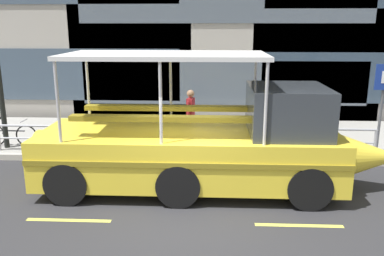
% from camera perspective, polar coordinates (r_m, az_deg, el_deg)
% --- Properties ---
extents(ground_plane, '(120.00, 120.00, 0.00)m').
position_cam_1_polar(ground_plane, '(9.19, -1.06, -11.30)').
color(ground_plane, '#2B2B2D').
extents(sidewalk, '(32.00, 4.80, 0.18)m').
position_cam_1_polar(sidewalk, '(14.41, 0.39, -1.27)').
color(sidewalk, '#99968E').
rests_on(sidewalk, ground_plane).
extents(curb_edge, '(32.00, 0.18, 0.18)m').
position_cam_1_polar(curb_edge, '(12.03, -0.09, -4.48)').
color(curb_edge, '#B2ADA3').
rests_on(curb_edge, ground_plane).
extents(lane_centreline, '(25.80, 0.12, 0.01)m').
position_cam_1_polar(lane_centreline, '(8.57, -1.38, -13.30)').
color(lane_centreline, '#DBD64C').
rests_on(lane_centreline, ground_plane).
extents(curb_guardrail, '(11.58, 0.09, 0.84)m').
position_cam_1_polar(curb_guardrail, '(12.18, -1.33, -0.99)').
color(curb_guardrail, '#9EA0A8').
rests_on(curb_guardrail, sidewalk).
extents(parking_sign, '(0.60, 0.12, 2.70)m').
position_cam_1_polar(parking_sign, '(13.25, 25.51, 4.45)').
color(parking_sign, '#4C4F54').
rests_on(parking_sign, sidewalk).
extents(leaned_bicycle, '(1.74, 0.46, 0.96)m').
position_cam_1_polar(leaned_bicycle, '(14.19, -24.34, -0.88)').
color(leaned_bicycle, black).
rests_on(leaned_bicycle, sidewalk).
extents(duck_tour_boat, '(9.07, 2.57, 3.35)m').
position_cam_1_polar(duck_tour_boat, '(9.92, 2.63, -2.51)').
color(duck_tour_boat, yellow).
rests_on(duck_tour_boat, ground_plane).
extents(pedestrian_near_bow, '(0.31, 0.46, 1.74)m').
position_cam_1_polar(pedestrian_near_bow, '(13.22, 15.92, 1.83)').
color(pedestrian_near_bow, '#47423D').
rests_on(pedestrian_near_bow, sidewalk).
extents(pedestrian_mid_left, '(0.27, 0.50, 1.78)m').
position_cam_1_polar(pedestrian_mid_left, '(13.07, -0.20, 2.37)').
color(pedestrian_mid_left, '#1E2338').
rests_on(pedestrian_mid_left, sidewalk).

